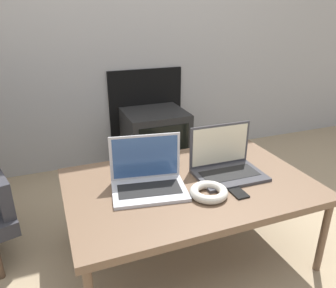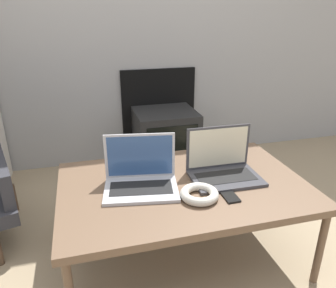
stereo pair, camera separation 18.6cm
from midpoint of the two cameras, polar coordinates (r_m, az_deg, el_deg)
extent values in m
cube|color=#999999|center=(2.72, -4.05, 23.63)|extent=(7.00, 0.06, 2.60)
cube|color=black|center=(2.85, 0.24, 5.15)|extent=(0.63, 0.03, 0.79)
cube|color=brown|center=(1.66, 5.97, -7.45)|extent=(1.22, 0.79, 0.04)
cylinder|color=brown|center=(1.81, 27.84, -15.82)|extent=(0.04, 0.04, 0.40)
cylinder|color=brown|center=(1.99, -13.90, -9.94)|extent=(0.04, 0.04, 0.40)
cylinder|color=brown|center=(2.27, 16.10, -5.80)|extent=(0.04, 0.04, 0.40)
cube|color=#B2B2B7|center=(1.57, -1.30, -8.00)|extent=(0.38, 0.30, 0.02)
cube|color=black|center=(1.57, -1.30, -7.72)|extent=(0.31, 0.18, 0.00)
cube|color=#B2B2B7|center=(1.62, -1.65, -2.10)|extent=(0.34, 0.07, 0.23)
cube|color=#2D4C7F|center=(1.62, -1.61, -2.17)|extent=(0.32, 0.06, 0.21)
cube|color=#38383D|center=(1.71, 13.08, -5.87)|extent=(0.35, 0.25, 0.02)
cube|color=black|center=(1.71, 13.11, -5.60)|extent=(0.30, 0.14, 0.00)
cube|color=#38383D|center=(1.76, 11.73, -0.56)|extent=(0.35, 0.01, 0.23)
cube|color=beige|center=(1.75, 11.80, -0.62)|extent=(0.32, 0.01, 0.21)
torus|color=beige|center=(1.53, 9.00, -8.72)|extent=(0.18, 0.18, 0.04)
cube|color=black|center=(1.59, 13.78, -8.56)|extent=(0.06, 0.15, 0.01)
cube|color=black|center=(2.70, 1.51, 0.74)|extent=(0.48, 0.44, 0.49)
cube|color=black|center=(2.50, 2.95, -1.07)|extent=(0.40, 0.01, 0.38)
cube|color=#2D2D33|center=(2.07, -24.71, -4.67)|extent=(0.21, 0.55, 0.20)
cylinder|color=#4C3828|center=(2.36, -23.25, -8.64)|extent=(0.04, 0.04, 0.19)
camera|label=1|loc=(0.09, -87.14, 1.19)|focal=35.00mm
camera|label=2|loc=(0.09, 92.86, -1.19)|focal=35.00mm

